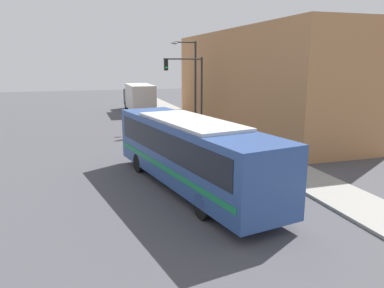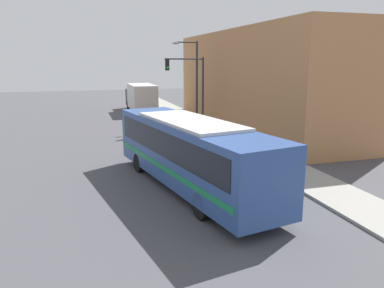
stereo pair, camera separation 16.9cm
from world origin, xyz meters
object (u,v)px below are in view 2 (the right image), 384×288
(traffic_light_pole, at_px, (191,81))
(street_lamp, at_px, (194,76))
(delivery_truck, at_px, (141,97))
(fire_hydrant, at_px, (238,142))
(city_bus, at_px, (190,149))
(parking_meter, at_px, (210,122))

(traffic_light_pole, bearing_deg, street_lamp, 66.46)
(delivery_truck, height_order, fire_hydrant, delivery_truck)
(city_bus, bearing_deg, parking_meter, 55.83)
(delivery_truck, relative_size, fire_hydrant, 10.54)
(traffic_light_pole, bearing_deg, parking_meter, -68.08)
(city_bus, height_order, traffic_light_pole, traffic_light_pole)
(city_bus, xyz_separation_m, fire_hydrant, (5.12, 6.40, -1.31))
(street_lamp, bearing_deg, delivery_truck, 106.69)
(fire_hydrant, xyz_separation_m, street_lamp, (-0.03, 9.79, 3.85))
(fire_hydrant, xyz_separation_m, parking_meter, (0.00, 5.50, 0.47))
(delivery_truck, xyz_separation_m, parking_meter, (3.13, -14.63, -0.71))
(parking_meter, bearing_deg, city_bus, -113.30)
(delivery_truck, bearing_deg, street_lamp, -73.31)
(fire_hydrant, distance_m, street_lamp, 10.51)
(parking_meter, xyz_separation_m, street_lamp, (-0.03, 4.29, 3.37))
(delivery_truck, xyz_separation_m, fire_hydrant, (3.13, -20.13, -1.19))
(fire_hydrant, relative_size, traffic_light_pole, 0.13)
(fire_hydrant, height_order, traffic_light_pole, traffic_light_pole)
(street_lamp, bearing_deg, fire_hydrant, -89.83)
(city_bus, relative_size, delivery_truck, 1.42)
(fire_hydrant, bearing_deg, delivery_truck, 98.84)
(delivery_truck, bearing_deg, city_bus, -94.30)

